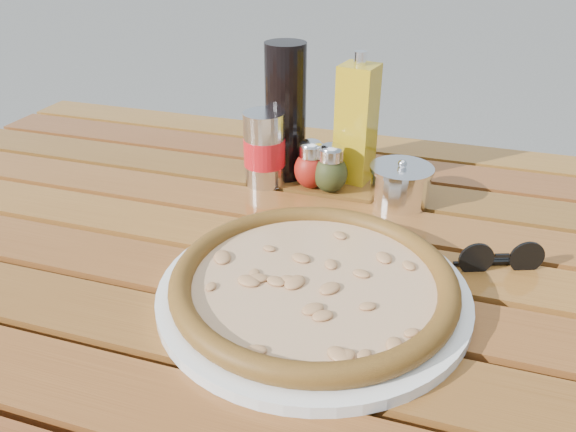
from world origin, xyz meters
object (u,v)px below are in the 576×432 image
(pizza, at_px, (313,280))
(parmesan_tin, at_px, (400,184))
(sunglasses, at_px, (500,259))
(oregano_shaker, at_px, (331,169))
(pepper_shaker, at_px, (311,165))
(plate, at_px, (313,292))
(olive_oil_cruet, at_px, (356,123))
(table, at_px, (284,288))
(dark_bottle, at_px, (286,112))
(soda_can, at_px, (264,150))

(pizza, height_order, parmesan_tin, parmesan_tin)
(pizza, distance_m, sunglasses, 0.24)
(oregano_shaker, height_order, parmesan_tin, oregano_shaker)
(parmesan_tin, relative_size, sunglasses, 1.09)
(pepper_shaker, distance_m, sunglasses, 0.33)
(plate, distance_m, parmesan_tin, 0.28)
(oregano_shaker, distance_m, parmesan_tin, 0.11)
(pizza, distance_m, olive_oil_cruet, 0.35)
(oregano_shaker, xyz_separation_m, sunglasses, (0.26, -0.15, -0.02))
(table, relative_size, olive_oil_cruet, 6.67)
(pepper_shaker, xyz_separation_m, olive_oil_cruet, (0.06, 0.05, 0.06))
(pepper_shaker, height_order, dark_bottle, dark_bottle)
(plate, relative_size, olive_oil_cruet, 1.71)
(parmesan_tin, xyz_separation_m, sunglasses, (0.15, -0.15, -0.01))
(table, distance_m, dark_bottle, 0.29)
(table, height_order, pepper_shaker, pepper_shaker)
(table, distance_m, parmesan_tin, 0.24)
(table, height_order, dark_bottle, dark_bottle)
(plate, distance_m, pepper_shaker, 0.30)
(soda_can, distance_m, sunglasses, 0.40)
(plate, height_order, soda_can, soda_can)
(oregano_shaker, bearing_deg, soda_can, -178.24)
(olive_oil_cruet, xyz_separation_m, parmesan_tin, (0.09, -0.06, -0.07))
(pizza, height_order, soda_can, soda_can)
(plate, bearing_deg, table, 124.01)
(plate, bearing_deg, pizza, 180.00)
(pepper_shaker, height_order, soda_can, soda_can)
(plate, distance_m, oregano_shaker, 0.28)
(pizza, relative_size, dark_bottle, 1.96)
(plate, bearing_deg, olive_oil_cruet, 94.10)
(pepper_shaker, relative_size, soda_can, 0.68)
(pepper_shaker, bearing_deg, oregano_shaker, -9.75)
(dark_bottle, height_order, sunglasses, dark_bottle)
(olive_oil_cruet, bearing_deg, parmesan_tin, -37.07)
(pizza, bearing_deg, sunglasses, 31.41)
(table, relative_size, pepper_shaker, 17.07)
(table, bearing_deg, olive_oil_cruet, 78.59)
(oregano_shaker, xyz_separation_m, parmesan_tin, (0.11, -0.01, -0.01))
(pizza, bearing_deg, table, 124.01)
(soda_can, bearing_deg, pizza, -59.99)
(olive_oil_cruet, bearing_deg, dark_bottle, -169.61)
(olive_oil_cruet, height_order, parmesan_tin, olive_oil_cruet)
(oregano_shaker, bearing_deg, parmesan_tin, -3.14)
(pizza, bearing_deg, pepper_shaker, 106.40)
(plate, distance_m, dark_bottle, 0.36)
(parmesan_tin, bearing_deg, table, -128.24)
(pepper_shaker, bearing_deg, olive_oil_cruet, 41.38)
(dark_bottle, xyz_separation_m, sunglasses, (0.34, -0.19, -0.09))
(pizza, xyz_separation_m, sunglasses, (0.21, 0.13, -0.01))
(table, bearing_deg, oregano_shaker, 83.07)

